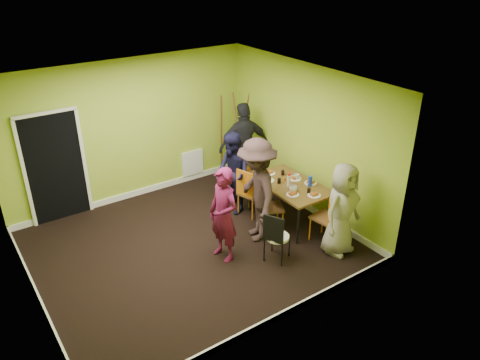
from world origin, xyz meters
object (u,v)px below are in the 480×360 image
object	(u,v)px
chair_left_far	(248,190)
person_left_far	(233,173)
thermos	(289,181)
orange_bottle	(284,179)
chair_bentwood	(276,235)
easel	(233,135)
person_left_near	(257,191)
dining_table	(290,187)
chair_front_end	(330,214)
chair_back_end	(246,161)
blue_bottle	(310,181)
chair_left_near	(267,203)
person_front_end	(342,209)
person_back_end	(244,146)
person_standing	(224,215)

from	to	relation	value
chair_left_far	person_left_far	distance (m)	0.43
thermos	orange_bottle	xyz separation A→B (m)	(0.07, 0.21, -0.07)
chair_bentwood	easel	world-z (taller)	easel
easel	person_left_near	distance (m)	2.54
dining_table	person_left_far	world-z (taller)	person_left_far
chair_front_end	person_left_near	size ratio (longest dim) A/B	0.54
chair_back_end	blue_bottle	distance (m)	1.69
chair_left_near	chair_back_end	distance (m)	1.54
chair_front_end	person_front_end	bearing A→B (deg)	-104.70
orange_bottle	person_left_near	distance (m)	0.90
easel	person_front_end	world-z (taller)	easel
chair_left_near	orange_bottle	bearing A→B (deg)	133.44
orange_bottle	thermos	bearing A→B (deg)	-109.54
easel	thermos	bearing A→B (deg)	-97.77
chair_bentwood	thermos	bearing A→B (deg)	103.98
dining_table	blue_bottle	xyz separation A→B (m)	(0.23, -0.26, 0.15)
person_left_near	person_back_end	bearing A→B (deg)	171.44
easel	orange_bottle	world-z (taller)	easel
dining_table	thermos	size ratio (longest dim) A/B	6.90
chair_bentwood	person_left_near	world-z (taller)	person_left_near
dining_table	chair_back_end	world-z (taller)	chair_back_end
dining_table	chair_front_end	distance (m)	0.97
chair_front_end	dining_table	bearing A→B (deg)	85.54
thermos	person_back_end	size ratio (longest dim) A/B	0.12
orange_bottle	person_front_end	world-z (taller)	person_front_end
person_left_far	person_left_near	world-z (taller)	person_left_near
chair_left_far	person_standing	bearing A→B (deg)	-68.33
chair_left_far	person_back_end	size ratio (longest dim) A/B	0.52
chair_left_near	easel	xyz separation A→B (m)	(0.78, 2.22, 0.41)
chair_front_end	thermos	distance (m)	0.97
dining_table	chair_bentwood	size ratio (longest dim) A/B	1.70
chair_left_far	person_back_end	distance (m)	1.26
blue_bottle	person_front_end	bearing A→B (deg)	-101.39
chair_left_far	chair_front_end	size ratio (longest dim) A/B	0.97
blue_bottle	dining_table	bearing A→B (deg)	131.96
chair_left_far	chair_left_near	bearing A→B (deg)	-18.35
chair_front_end	chair_bentwood	xyz separation A→B (m)	(-1.07, 0.10, -0.07)
chair_front_end	easel	size ratio (longest dim) A/B	0.51
chair_left_far	person_front_end	distance (m)	1.90
chair_back_end	blue_bottle	xyz separation A→B (m)	(0.23, -1.66, 0.17)
dining_table	easel	distance (m)	2.21
orange_bottle	chair_back_end	bearing A→B (deg)	89.72
chair_bentwood	thermos	world-z (taller)	thermos
blue_bottle	chair_bentwood	bearing A→B (deg)	-154.18
chair_back_end	chair_bentwood	distance (m)	2.48
person_left_far	thermos	bearing A→B (deg)	42.89
dining_table	chair_front_end	world-z (taller)	chair_front_end
thermos	chair_back_end	bearing A→B (deg)	86.86
blue_bottle	person_left_near	world-z (taller)	person_left_near
thermos	person_front_end	size ratio (longest dim) A/B	0.14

